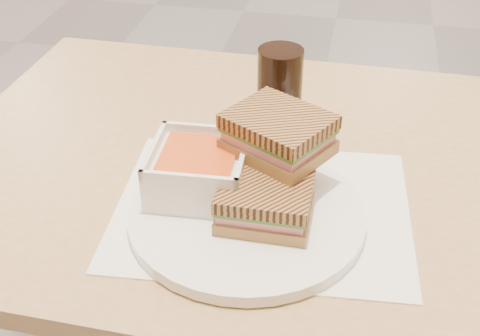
% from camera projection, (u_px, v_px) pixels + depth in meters
% --- Properties ---
extents(main_table, '(1.21, 0.73, 0.75)m').
position_uv_depth(main_table, '(339.00, 231.00, 0.97)').
color(main_table, tan).
rests_on(main_table, ground).
extents(tray_liner, '(0.40, 0.32, 0.00)m').
position_uv_depth(tray_liner, '(262.00, 208.00, 0.83)').
color(tray_liner, white).
rests_on(tray_liner, main_table).
extents(plate, '(0.30, 0.30, 0.02)m').
position_uv_depth(plate, '(247.00, 215.00, 0.81)').
color(plate, white).
rests_on(plate, tray_liner).
extents(soup_bowl, '(0.13, 0.13, 0.06)m').
position_uv_depth(soup_bowl, '(199.00, 172.00, 0.82)').
color(soup_bowl, white).
rests_on(soup_bowl, plate).
extents(panini_lower, '(0.11, 0.09, 0.05)m').
position_uv_depth(panini_lower, '(265.00, 203.00, 0.78)').
color(panini_lower, '#A07442').
rests_on(panini_lower, plate).
extents(panini_upper, '(0.16, 0.15, 0.05)m').
position_uv_depth(panini_upper, '(278.00, 134.00, 0.81)').
color(panini_upper, '#A07442').
rests_on(panini_upper, panini_lower).
extents(cola_glass, '(0.07, 0.07, 0.14)m').
position_uv_depth(cola_glass, '(279.00, 94.00, 0.94)').
color(cola_glass, black).
rests_on(cola_glass, main_table).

